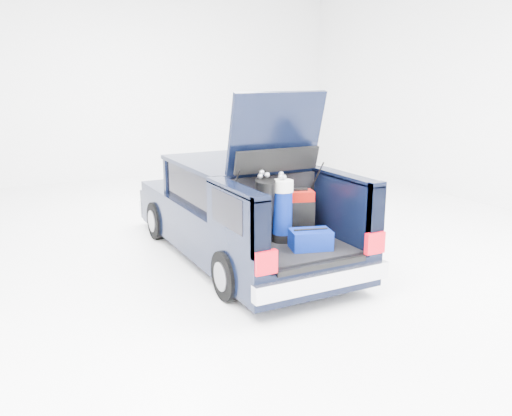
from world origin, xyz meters
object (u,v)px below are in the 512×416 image
blue_golf_bag (282,210)px  blue_duffel (311,239)px  car (237,212)px  black_golf_bag (264,211)px  red_suitcase (298,213)px

blue_golf_bag → blue_duffel: 0.54m
car → black_golf_bag: size_ratio=5.04×
red_suitcase → blue_golf_bag: blue_golf_bag is taller
black_golf_bag → blue_duffel: 0.69m
car → blue_golf_bag: size_ratio=5.19×
red_suitcase → blue_duffel: bearing=-89.3°
car → red_suitcase: car is taller
black_golf_bag → blue_duffel: bearing=-45.2°
red_suitcase → blue_duffel: red_suitcase is taller
car → blue_golf_bag: (-0.02, -1.36, 0.33)m
car → blue_golf_bag: car is taller
red_suitcase → black_golf_bag: black_golf_bag is taller
car → red_suitcase: 1.29m
blue_golf_bag → blue_duffel: (0.15, -0.42, -0.29)m
car → black_golf_bag: bearing=-101.1°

